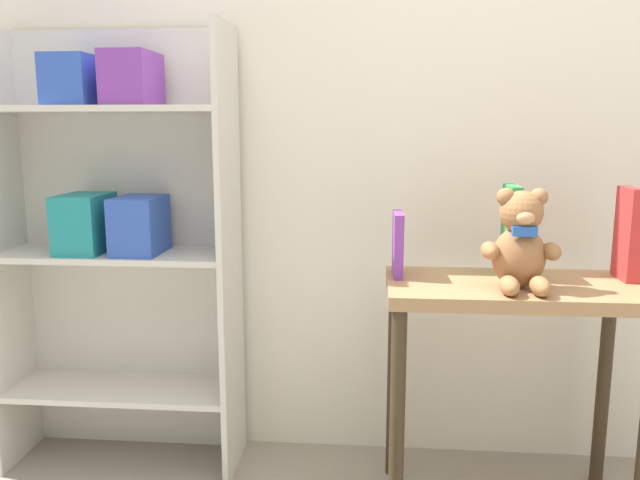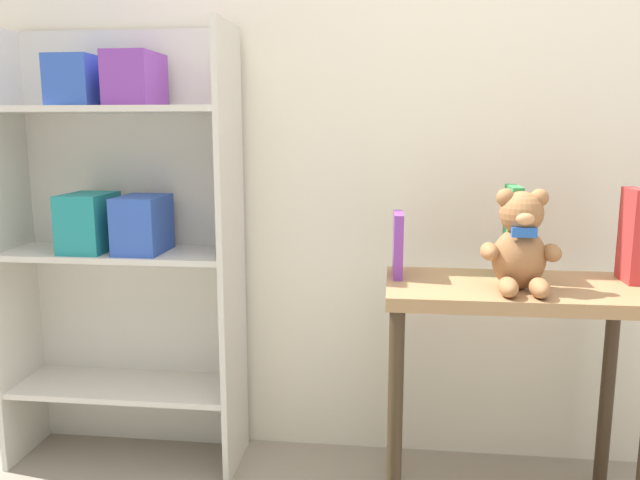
{
  "view_description": "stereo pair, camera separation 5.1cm",
  "coord_description": "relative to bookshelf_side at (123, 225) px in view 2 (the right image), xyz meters",
  "views": [
    {
      "loc": [
        -0.22,
        -0.71,
        1.08
      ],
      "look_at": [
        -0.37,
        1.03,
        0.77
      ],
      "focal_mm": 35.0,
      "sensor_mm": 36.0,
      "label": 1
    },
    {
      "loc": [
        -0.17,
        -0.7,
        1.08
      ],
      "look_at": [
        -0.37,
        1.03,
        0.77
      ],
      "focal_mm": 35.0,
      "sensor_mm": 36.0,
      "label": 2
    }
  ],
  "objects": [
    {
      "name": "display_table",
      "position": [
        1.19,
        -0.19,
        -0.23
      ],
      "size": [
        0.69,
        0.37,
        0.67
      ],
      "color": "#9E754C",
      "rests_on": "ground_plane"
    },
    {
      "name": "teddy_bear",
      "position": [
        1.18,
        -0.25,
        0.01
      ],
      "size": [
        0.2,
        0.18,
        0.26
      ],
      "color": "#99663D",
      "rests_on": "display_table"
    },
    {
      "name": "book_standing_red",
      "position": [
        1.5,
        -0.12,
        0.02
      ],
      "size": [
        0.04,
        0.12,
        0.26
      ],
      "primitive_type": "cube",
      "rotation": [
        0.0,
        0.0,
        0.0
      ],
      "color": "red",
      "rests_on": "display_table"
    },
    {
      "name": "book_standing_purple",
      "position": [
        0.87,
        -0.13,
        -0.02
      ],
      "size": [
        0.03,
        0.13,
        0.18
      ],
      "primitive_type": "cube",
      "rotation": [
        0.0,
        0.0,
        0.02
      ],
      "color": "purple",
      "rests_on": "display_table"
    },
    {
      "name": "wall_back",
      "position": [
        1.02,
        0.15,
        0.47
      ],
      "size": [
        4.8,
        0.06,
        2.5
      ],
      "color": "silver",
      "rests_on": "ground_plane"
    },
    {
      "name": "bookshelf_side",
      "position": [
        0.0,
        0.0,
        0.0
      ],
      "size": [
        0.74,
        0.27,
        1.39
      ],
      "color": "beige",
      "rests_on": "ground_plane"
    },
    {
      "name": "book_standing_green",
      "position": [
        1.19,
        -0.11,
        0.02
      ],
      "size": [
        0.03,
        0.13,
        0.26
      ],
      "primitive_type": "cube",
      "rotation": [
        0.0,
        0.0,
        -0.01
      ],
      "color": "#33934C",
      "rests_on": "display_table"
    }
  ]
}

